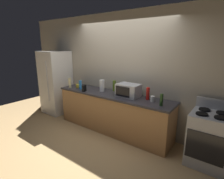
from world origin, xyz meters
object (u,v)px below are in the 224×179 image
at_px(refrigerator, 56,82).
at_px(stove_range, 208,139).
at_px(bottle_hot_sauce, 148,94).
at_px(bottle_olive_oil, 114,86).
at_px(bottle_spray_cleaner, 80,85).
at_px(mug_yellow, 78,86).
at_px(cordless_phone, 84,88).
at_px(bottle_hand_soap, 70,83).
at_px(paper_towel_roll, 102,86).
at_px(bottle_wine, 161,100).
at_px(mug_white, 153,99).
at_px(microwave, 128,90).

xyz_separation_m(refrigerator, stove_range, (4.05, 0.00, -0.44)).
distance_m(bottle_hot_sauce, bottle_olive_oil, 0.95).
height_order(bottle_spray_cleaner, mug_yellow, bottle_spray_cleaner).
distance_m(cordless_phone, bottle_hand_soap, 0.55).
relative_size(paper_towel_roll, mug_yellow, 2.93).
height_order(bottle_hand_soap, mug_yellow, bottle_hand_soap).
relative_size(bottle_wine, bottle_olive_oil, 0.89).
distance_m(paper_towel_roll, bottle_spray_cleaner, 0.58).
bearing_deg(refrigerator, bottle_hot_sauce, 1.77).
xyz_separation_m(refrigerator, bottle_olive_oil, (1.94, 0.24, 0.13)).
relative_size(cordless_phone, bottle_hand_soap, 0.59).
relative_size(refrigerator, bottle_wine, 8.04).
bearing_deg(paper_towel_roll, mug_white, -0.71).
xyz_separation_m(refrigerator, paper_towel_roll, (1.72, 0.05, 0.13)).
bearing_deg(bottle_olive_oil, microwave, -20.59).
distance_m(bottle_hand_soap, mug_white, 2.18).
bearing_deg(paper_towel_roll, microwave, -0.17).
xyz_separation_m(refrigerator, cordless_phone, (1.39, -0.22, 0.07)).
height_order(stove_range, mug_white, stove_range).
height_order(bottle_wine, mug_white, bottle_wine).
height_order(cordless_phone, bottle_wine, bottle_wine).
height_order(bottle_hand_soap, bottle_olive_oil, same).
relative_size(cordless_phone, mug_white, 1.37).
distance_m(refrigerator, bottle_olive_oil, 1.96).
bearing_deg(bottle_hot_sauce, stove_range, -4.35).
distance_m(stove_range, bottle_olive_oil, 2.20).
distance_m(bottle_olive_oil, mug_yellow, 1.01).
relative_size(bottle_hand_soap, mug_white, 2.32).
xyz_separation_m(microwave, mug_white, (0.56, -0.01, -0.08)).
relative_size(microwave, mug_yellow, 5.21).
bearing_deg(bottle_spray_cleaner, stove_range, 2.46).
distance_m(refrigerator, bottle_spray_cleaner, 1.17).
bearing_deg(bottle_wine, stove_range, 7.30).
bearing_deg(bottle_hand_soap, cordless_phone, -3.59).
xyz_separation_m(refrigerator, bottle_wine, (3.24, -0.10, 0.11)).
bearing_deg(bottle_hand_soap, bottle_spray_cleaner, 10.73).
bearing_deg(refrigerator, cordless_phone, -8.99).
bearing_deg(microwave, bottle_spray_cleaner, -172.39).
xyz_separation_m(stove_range, bottle_olive_oil, (-2.11, 0.24, 0.56)).
bearing_deg(mug_white, mug_yellow, -177.71).
relative_size(bottle_wine, bottle_hot_sauce, 0.89).
bearing_deg(bottle_wine, bottle_spray_cleaner, -179.43).
xyz_separation_m(refrigerator, microwave, (2.45, 0.05, 0.13)).
bearing_deg(refrigerator, paper_towel_roll, 1.68).
bearing_deg(bottle_spray_cleaner, cordless_phone, -22.88).
relative_size(microwave, bottle_wine, 2.14).
relative_size(bottle_wine, mug_yellow, 2.43).
height_order(microwave, mug_yellow, microwave).
bearing_deg(bottle_wine, refrigerator, 178.17).
bearing_deg(paper_towel_roll, bottle_wine, -5.75).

